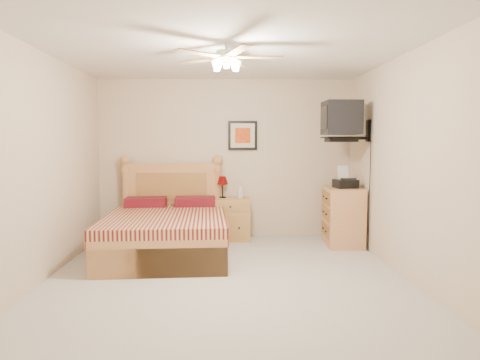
% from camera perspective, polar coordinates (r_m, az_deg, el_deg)
% --- Properties ---
extents(floor, '(4.50, 4.50, 0.00)m').
position_cam_1_polar(floor, '(4.81, -1.77, -13.28)').
color(floor, '#ABA59B').
rests_on(floor, ground).
extents(ceiling, '(4.00, 4.50, 0.04)m').
position_cam_1_polar(ceiling, '(4.67, -1.85, 17.27)').
color(ceiling, white).
rests_on(ceiling, ground).
extents(wall_back, '(4.00, 0.04, 2.50)m').
position_cam_1_polar(wall_back, '(6.82, -1.93, 2.84)').
color(wall_back, '#CAB395').
rests_on(wall_back, ground).
extents(wall_front, '(4.00, 0.04, 2.50)m').
position_cam_1_polar(wall_front, '(2.33, -1.46, -1.34)').
color(wall_front, '#CAB395').
rests_on(wall_front, ground).
extents(wall_left, '(0.04, 4.50, 2.50)m').
position_cam_1_polar(wall_left, '(4.98, -25.51, 1.55)').
color(wall_left, '#CAB395').
rests_on(wall_left, ground).
extents(wall_right, '(0.04, 4.50, 2.50)m').
position_cam_1_polar(wall_right, '(5.00, 21.78, 1.70)').
color(wall_right, '#CAB395').
rests_on(wall_right, ground).
extents(bed, '(1.63, 2.09, 1.32)m').
position_cam_1_polar(bed, '(5.80, -9.84, -3.49)').
color(bed, '#BC8649').
rests_on(bed, ground).
extents(nightstand, '(0.61, 0.46, 0.65)m').
position_cam_1_polar(nightstand, '(6.67, -1.30, -5.20)').
color(nightstand, '#A36A37').
rests_on(nightstand, ground).
extents(table_lamp, '(0.22, 0.22, 0.33)m').
position_cam_1_polar(table_lamp, '(6.67, -2.34, -0.94)').
color(table_lamp, '#630202').
rests_on(table_lamp, nightstand).
extents(lotion_bottle, '(0.11, 0.11, 0.23)m').
position_cam_1_polar(lotion_bottle, '(6.62, 0.06, -1.42)').
color(lotion_bottle, silver).
rests_on(lotion_bottle, nightstand).
extents(framed_picture, '(0.46, 0.04, 0.46)m').
position_cam_1_polar(framed_picture, '(6.80, 0.35, 5.95)').
color(framed_picture, black).
rests_on(framed_picture, wall_back).
extents(dresser, '(0.55, 0.76, 0.85)m').
position_cam_1_polar(dresser, '(6.50, 13.60, -4.70)').
color(dresser, '#AA6B40').
rests_on(dresser, ground).
extents(fax_machine, '(0.34, 0.36, 0.32)m').
position_cam_1_polar(fax_machine, '(6.36, 13.91, 0.40)').
color(fax_machine, black).
rests_on(fax_machine, dresser).
extents(magazine_lower, '(0.32, 0.36, 0.03)m').
position_cam_1_polar(magazine_lower, '(6.68, 12.52, -0.61)').
color(magazine_lower, beige).
rests_on(magazine_lower, dresser).
extents(magazine_upper, '(0.30, 0.33, 0.02)m').
position_cam_1_polar(magazine_upper, '(6.71, 12.70, -0.38)').
color(magazine_upper, tan).
rests_on(magazine_upper, magazine_lower).
extents(wall_tv, '(0.56, 0.46, 0.58)m').
position_cam_1_polar(wall_tv, '(6.17, 14.72, 7.65)').
color(wall_tv, black).
rests_on(wall_tv, wall_right).
extents(ceiling_fan, '(1.14, 1.14, 0.28)m').
position_cam_1_polar(ceiling_fan, '(4.45, -1.83, 16.06)').
color(ceiling_fan, silver).
rests_on(ceiling_fan, ceiling).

